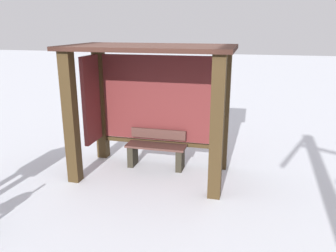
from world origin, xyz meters
TOP-DOWN VIEW (x-y plane):
  - ground_plane at (0.00, 0.00)m, footprint 60.00×60.00m
  - bus_shelter at (-0.10, 0.19)m, footprint 2.97×1.65m
  - bench_left_inside at (0.00, 0.35)m, footprint 1.20×0.39m

SIDE VIEW (x-z plane):
  - ground_plane at x=0.00m, z-range 0.00..0.00m
  - bench_left_inside at x=0.00m, z-range -0.02..0.73m
  - bus_shelter at x=-0.10m, z-range 0.38..2.82m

